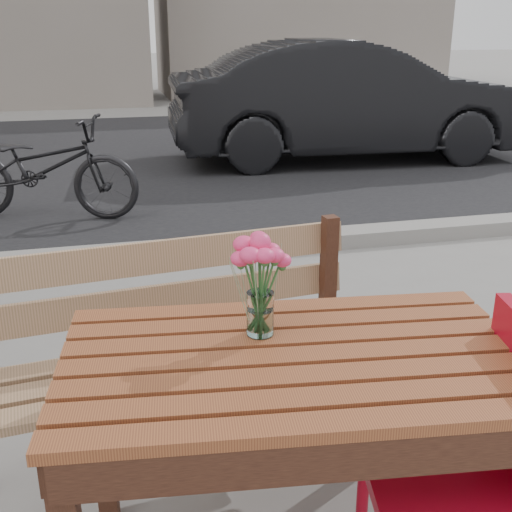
{
  "coord_description": "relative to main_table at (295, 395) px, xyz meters",
  "views": [
    {
      "loc": [
        -0.26,
        -1.56,
        1.67
      ],
      "look_at": [
        0.16,
        0.14,
        1.03
      ],
      "focal_mm": 45.0,
      "sensor_mm": 36.0,
      "label": 1
    }
  ],
  "objects": [
    {
      "name": "street",
      "position": [
        -0.23,
        5.11,
        -0.64
      ],
      "size": [
        30.0,
        8.12,
        0.12
      ],
      "color": "black",
      "rests_on": "ground"
    },
    {
      "name": "main_table",
      "position": [
        0.0,
        0.0,
        0.0
      ],
      "size": [
        1.39,
        0.92,
        0.8
      ],
      "rotation": [
        0.0,
        0.0,
        -0.12
      ],
      "color": "brown",
      "rests_on": "ground"
    },
    {
      "name": "bicycle",
      "position": [
        -0.98,
        4.43,
        -0.21
      ],
      "size": [
        1.84,
        1.1,
        0.91
      ],
      "primitive_type": "imported",
      "rotation": [
        0.0,
        0.0,
        1.27
      ],
      "color": "black",
      "rests_on": "ground"
    },
    {
      "name": "red_chair",
      "position": [
        0.48,
        -0.19,
        -0.14
      ],
      "size": [
        0.54,
        0.54,
        0.92
      ],
      "rotation": [
        0.0,
        0.0,
        -1.77
      ],
      "color": "#A2081B",
      "rests_on": "ground"
    },
    {
      "name": "main_vase",
      "position": [
        -0.07,
        0.14,
        0.33
      ],
      "size": [
        0.17,
        0.17,
        0.31
      ],
      "color": "white",
      "rests_on": "main_table"
    },
    {
      "name": "parked_car",
      "position": [
        2.69,
        6.32,
        0.08
      ],
      "size": [
        4.62,
        1.84,
        1.5
      ],
      "primitive_type": "imported",
      "rotation": [
        0.0,
        0.0,
        1.51
      ],
      "color": "black",
      "rests_on": "ground"
    },
    {
      "name": "main_bench",
      "position": [
        -0.31,
        0.64,
        -0.08
      ],
      "size": [
        1.6,
        0.62,
        0.97
      ],
      "rotation": [
        0.0,
        0.0,
        0.1
      ],
      "color": "#8B6747",
      "rests_on": "ground"
    }
  ]
}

